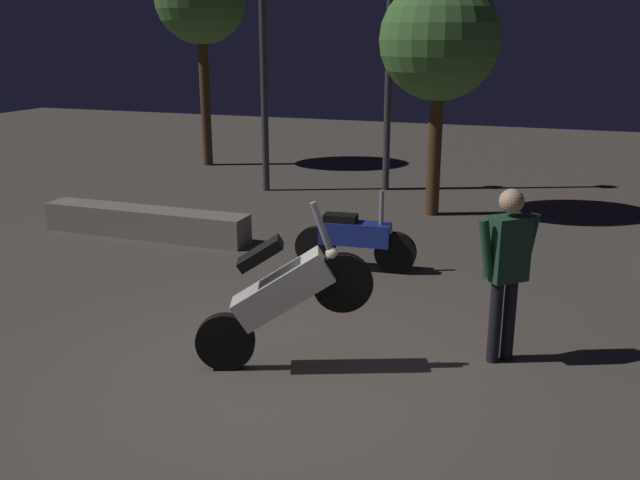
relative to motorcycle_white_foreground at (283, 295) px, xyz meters
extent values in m
plane|color=#4C443D|center=(-0.03, -0.22, -0.74)|extent=(40.00, 40.00, 0.00)
cylinder|color=black|center=(-0.51, -0.20, -0.46)|extent=(0.56, 0.29, 0.56)
cylinder|color=black|center=(0.52, 0.20, 0.12)|extent=(0.56, 0.29, 0.56)
cube|color=beige|center=(0.00, 0.00, 0.06)|extent=(1.01, 0.63, 0.76)
cube|color=black|center=(-0.18, -0.07, 0.40)|extent=(0.48, 0.38, 0.32)
cylinder|color=gray|center=(0.33, 0.13, 0.66)|extent=(0.21, 0.13, 0.44)
sphere|color=#F2EABF|center=(0.42, 0.16, 0.40)|extent=(0.12, 0.12, 0.12)
cylinder|color=black|center=(-0.78, 2.98, -0.46)|extent=(0.57, 0.15, 0.56)
cylinder|color=black|center=(0.31, 3.09, -0.46)|extent=(0.57, 0.15, 0.56)
cube|color=navy|center=(-0.23, 3.03, -0.23)|extent=(0.97, 0.39, 0.30)
cube|color=black|center=(-0.43, 3.01, -0.03)|extent=(0.46, 0.28, 0.10)
cylinder|color=gray|center=(0.11, 3.07, 0.14)|extent=(0.07, 0.07, 0.45)
sphere|color=#F2EABF|center=(0.21, 3.08, -0.18)|extent=(0.12, 0.12, 0.12)
cylinder|color=black|center=(1.85, 0.84, -0.33)|extent=(0.12, 0.12, 0.83)
cylinder|color=black|center=(1.97, 0.94, -0.33)|extent=(0.12, 0.12, 0.83)
cube|color=#1E3F2D|center=(1.91, 0.89, 0.39)|extent=(0.43, 0.42, 0.62)
sphere|color=tan|center=(1.91, 0.89, 0.85)|extent=(0.23, 0.23, 0.23)
cylinder|color=#1E3F2D|center=(1.73, 0.73, 0.43)|extent=(0.20, 0.19, 0.56)
cylinder|color=#1E3F2D|center=(2.09, 1.05, 0.43)|extent=(0.20, 0.19, 0.56)
cylinder|color=#38383D|center=(-1.16, 8.17, 1.77)|extent=(0.14, 0.14, 5.02)
cylinder|color=#38383D|center=(-3.45, 7.27, 1.81)|extent=(0.14, 0.14, 5.11)
cylinder|color=#4C331E|center=(0.15, 6.42, 0.40)|extent=(0.24, 0.24, 2.29)
sphere|color=#477A38|center=(0.15, 6.42, 2.25)|extent=(2.01, 2.01, 2.01)
cylinder|color=#4C331E|center=(-6.02, 9.49, 0.85)|extent=(0.24, 0.24, 3.18)
cube|color=gray|center=(-3.82, 3.47, -0.52)|extent=(3.46, 0.50, 0.45)
camera|label=1|loc=(2.37, -5.52, 2.29)|focal=38.92mm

